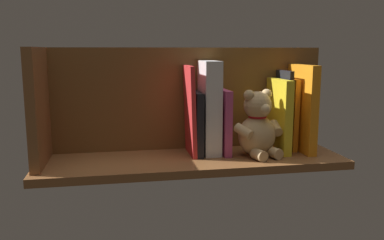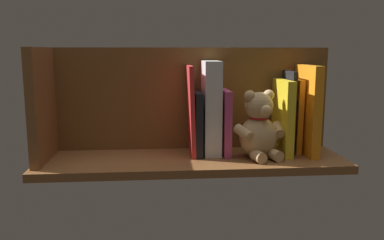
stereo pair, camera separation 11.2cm
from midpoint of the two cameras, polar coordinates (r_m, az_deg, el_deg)
ground_plane at (r=114.28cm, az=2.81°, el=-5.79°), size 84.71×26.19×2.20cm
shelf_back_panel at (r=121.67cm, az=2.20°, el=3.02°), size 84.71×1.50×30.49cm
shelf_side_divider at (r=112.94cm, az=-17.87°, el=2.03°), size 2.40×20.19×30.49cm
book_0 at (r=121.97cm, az=18.56°, el=1.36°), size 2.54×16.07×25.52cm
book_1 at (r=123.81cm, az=16.89°, el=0.58°), size 1.75×10.51×21.33cm
book_2 at (r=122.95cm, az=16.06°, el=1.13°), size 1.24×10.43×23.75cm
book_3 at (r=120.23cm, az=15.34°, el=0.40°), size 2.40×14.91×21.37cm
teddy_bear at (r=114.15cm, az=12.25°, el=-1.16°), size 14.81×14.06×18.94cm
book_4 at (r=116.65cm, az=7.42°, el=-0.31°), size 1.99×13.11×18.57cm
dictionary_thick_white at (r=115.75cm, az=5.50°, el=1.70°), size 4.74×11.85×26.74cm
book_5 at (r=115.52cm, az=3.55°, el=-0.47°), size 2.05×12.65×18.05cm
book_6 at (r=114.55cm, az=2.48°, el=1.33°), size 1.97×12.78×25.48cm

